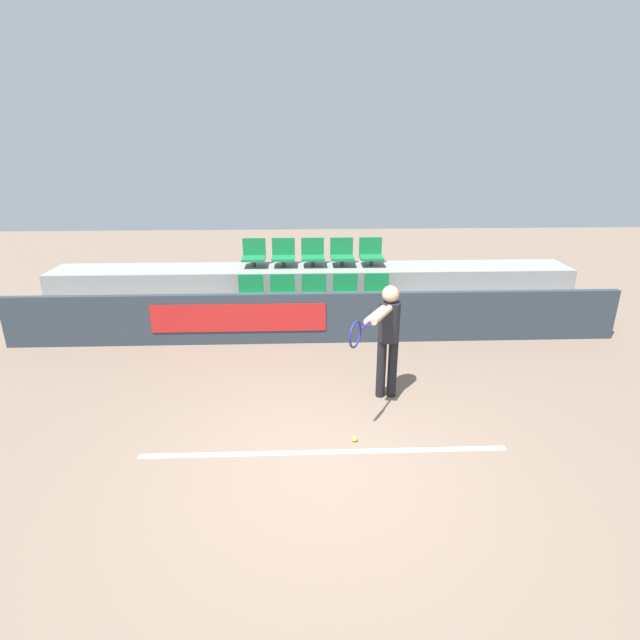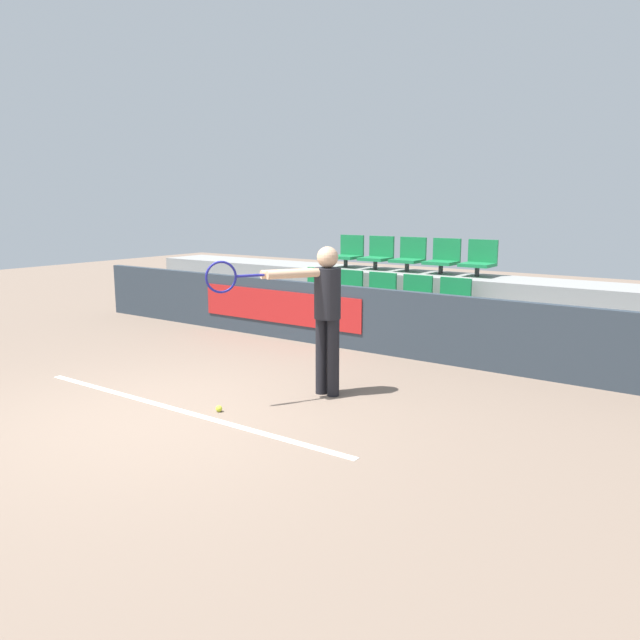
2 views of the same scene
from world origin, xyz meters
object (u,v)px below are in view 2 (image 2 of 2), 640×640
at_px(stadium_chair_7, 409,256).
at_px(tennis_player, 321,306).
at_px(stadium_chair_5, 348,253).
at_px(stadium_chair_3, 414,296).
at_px(stadium_chair_9, 479,260).
at_px(stadium_chair_1, 346,290).
at_px(stadium_chair_4, 452,300).
at_px(stadium_chair_2, 378,293).
at_px(stadium_chair_6, 378,254).
at_px(stadium_chair_0, 315,287).
at_px(stadium_chair_8, 443,258).
at_px(tennis_ball, 219,409).

relative_size(stadium_chair_7, tennis_player, 0.34).
bearing_deg(stadium_chair_5, stadium_chair_3, -28.87).
distance_m(stadium_chair_7, stadium_chair_9, 1.19).
xyz_separation_m(stadium_chair_1, stadium_chair_9, (1.78, 0.98, 0.49)).
xyz_separation_m(stadium_chair_3, stadium_chair_4, (0.59, 0.00, 0.00)).
bearing_deg(stadium_chair_1, stadium_chair_7, 58.85).
relative_size(stadium_chair_3, stadium_chair_5, 1.00).
relative_size(stadium_chair_2, stadium_chair_3, 1.00).
bearing_deg(stadium_chair_3, stadium_chair_7, 121.15).
xyz_separation_m(stadium_chair_2, stadium_chair_4, (1.19, 0.00, 0.00)).
bearing_deg(stadium_chair_1, tennis_player, -61.60).
bearing_deg(stadium_chair_3, stadium_chair_1, 180.00).
bearing_deg(stadium_chair_2, stadium_chair_6, 121.15).
bearing_deg(stadium_chair_9, stadium_chair_7, 180.00).
distance_m(stadium_chair_2, stadium_chair_7, 1.10).
bearing_deg(stadium_chair_0, stadium_chair_3, 0.00).
relative_size(stadium_chair_5, stadium_chair_9, 1.00).
distance_m(stadium_chair_2, stadium_chair_8, 1.25).
bearing_deg(stadium_chair_9, stadium_chair_2, -140.40).
height_order(stadium_chair_2, stadium_chair_7, stadium_chair_7).
bearing_deg(stadium_chair_8, stadium_chair_3, -90.00).
distance_m(stadium_chair_1, stadium_chair_8, 1.62).
distance_m(tennis_player, tennis_ball, 1.52).
relative_size(stadium_chair_1, stadium_chair_3, 1.00).
relative_size(stadium_chair_4, tennis_player, 0.34).
height_order(stadium_chair_0, stadium_chair_5, stadium_chair_5).
distance_m(stadium_chair_5, stadium_chair_9, 2.37).
bearing_deg(stadium_chair_0, stadium_chair_7, 39.60).
height_order(stadium_chair_2, tennis_player, tennis_player).
bearing_deg(stadium_chair_7, stadium_chair_2, -90.00).
distance_m(stadium_chair_1, stadium_chair_2, 0.59).
height_order(stadium_chair_3, tennis_ball, stadium_chair_3).
bearing_deg(tennis_ball, stadium_chair_6, 101.43).
distance_m(stadium_chair_4, stadium_chair_7, 1.62).
bearing_deg(stadium_chair_7, stadium_chair_8, 0.00).
relative_size(stadium_chair_5, tennis_player, 0.34).
xyz_separation_m(stadium_chair_1, tennis_ball, (0.97, -3.81, -0.70)).
relative_size(stadium_chair_0, stadium_chair_3, 1.00).
bearing_deg(stadium_chair_0, stadium_chair_5, 90.00).
distance_m(stadium_chair_5, stadium_chair_6, 0.59).
xyz_separation_m(stadium_chair_2, stadium_chair_8, (0.59, 0.98, 0.49)).
height_order(stadium_chair_6, stadium_chair_9, same).
relative_size(stadium_chair_0, stadium_chair_9, 1.00).
xyz_separation_m(stadium_chair_6, tennis_player, (1.49, -3.74, -0.23)).
relative_size(stadium_chair_0, tennis_player, 0.34).
xyz_separation_m(stadium_chair_0, stadium_chair_8, (1.78, 0.98, 0.49)).
xyz_separation_m(stadium_chair_1, stadium_chair_7, (0.59, 0.98, 0.49)).
bearing_deg(stadium_chair_8, stadium_chair_2, -121.15).
height_order(stadium_chair_1, tennis_ball, stadium_chair_1).
bearing_deg(tennis_player, stadium_chair_7, 132.85).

